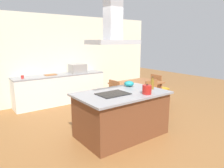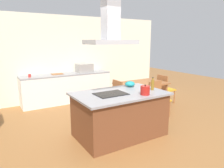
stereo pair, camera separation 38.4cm
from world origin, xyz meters
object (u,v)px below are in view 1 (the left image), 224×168
Objects in this scene: coffee_mug_red at (22,77)px; chair_facing_island at (154,95)px; countertop_microwave at (78,68)px; tea_kettle at (147,90)px; range_hood at (113,30)px; cooktop at (113,94)px; dining_table at (137,85)px; olive_oil_bottle at (152,84)px; cutting_board at (51,75)px; chair_at_left_end at (111,95)px; mixing_bowl at (129,84)px; chair_at_right_end at (158,86)px.

coffee_mug_red is 0.10× the size of chair_facing_island.
coffee_mug_red is at bearing -177.95° from countertop_microwave.
tea_kettle is 2.57× the size of coffee_mug_red.
range_hood is (0.98, -2.82, 1.16)m from coffee_mug_red.
cooktop is 2.97m from countertop_microwave.
countertop_microwave is 1.71m from coffee_mug_red.
range_hood is (-0.54, 0.38, 1.11)m from tea_kettle.
dining_table is at bearing -31.99° from coffee_mug_red.
olive_oil_bottle is 3.54m from coffee_mug_red.
countertop_microwave is 1.47× the size of cutting_board.
chair_facing_island is at bearing -36.01° from chair_at_left_end.
mixing_bowl reaches higher than chair_facing_island.
cooktop is 0.67× the size of chair_at_left_end.
coffee_mug_red is at bearing 122.63° from olive_oil_bottle.
mixing_bowl reaches higher than chair_at_right_end.
mixing_bowl is at bearing 26.43° from range_hood.
mixing_bowl is 2.99m from coffee_mug_red.
mixing_bowl is at bearing -71.26° from cutting_board.
countertop_microwave reaches higher than chair_at_left_end.
mixing_bowl is at bearing -90.20° from countertop_microwave.
coffee_mug_red reaches higher than chair_facing_island.
olive_oil_bottle is at bearing -142.43° from chair_at_right_end.
countertop_microwave is 2.65m from chair_facing_island.
cooktop is 2.23× the size of olive_oil_bottle.
tea_kettle is 0.86× the size of olive_oil_bottle.
tea_kettle is 3.54m from coffee_mug_red.
chair_facing_island is at bearing 36.38° from tea_kettle.
mixing_bowl is 0.44× the size of countertop_microwave.
cutting_board is at bearing 147.18° from chair_at_right_end.
coffee_mug_red is at bearing 124.64° from mixing_bowl.
cutting_board reaches higher than cooktop.
olive_oil_bottle is at bearing -83.92° from chair_at_left_end.
chair_at_right_end is (1.83, 0.00, 0.00)m from chair_at_left_end.
tea_kettle reaches higher than coffee_mug_red.
tea_kettle is at bearing -93.28° from countertop_microwave.
mixing_bowl is 2.72m from cutting_board.
cutting_board is 3.32m from chair_at_right_end.
chair_facing_island is at bearing -143.99° from chair_at_right_end.
mixing_bowl is at bearing -141.34° from dining_table.
chair_at_left_end is (0.79, 1.14, -0.40)m from cooktop.
chair_at_left_end is (0.94, -1.79, -0.40)m from cutting_board.
cutting_board reaches higher than chair_at_right_end.
dining_table is at bearing 33.90° from range_hood.
tea_kettle reaches higher than cutting_board.
chair_at_left_end is 2.11m from range_hood.
chair_at_left_end is at bearing -62.26° from cutting_board.
chair_facing_island is 2.38m from range_hood.
mixing_bowl is 2.47× the size of coffee_mug_red.
mixing_bowl is 1.29m from dining_table.
mixing_bowl reaches higher than cutting_board.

